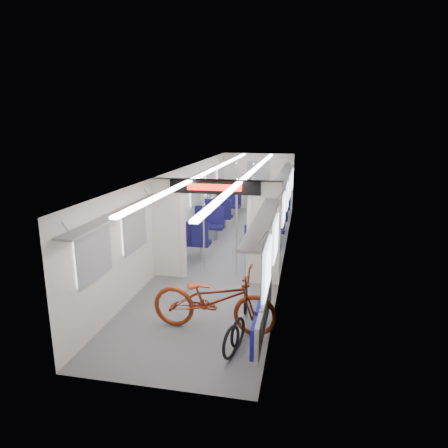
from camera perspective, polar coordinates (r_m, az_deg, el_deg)
name	(u,v)px	position (r m, az deg, el deg)	size (l,w,h in m)	color
carriage	(230,201)	(10.53, 0.87, 3.31)	(12.00, 12.02, 2.31)	#515456
bicycle	(214,299)	(6.92, -1.49, -10.73)	(0.76, 2.18, 1.15)	maroon
flip_bench	(263,312)	(6.51, 5.56, -12.40)	(0.12, 2.13, 0.55)	gray
bike_hoop_a	(231,344)	(6.32, 1.01, -16.72)	(0.53, 0.53, 0.05)	black
bike_hoop_b	(238,334)	(6.61, 1.99, -15.40)	(0.49, 0.49, 0.05)	black
bike_hoop_c	(246,302)	(7.64, 3.11, -11.04)	(0.52, 0.52, 0.05)	black
seat_bay_near_left	(201,229)	(11.42, -3.29, -0.71)	(0.93, 2.16, 1.13)	#100E3D
seat_bay_near_right	(266,233)	(11.09, 6.08, -1.25)	(0.92, 2.11, 1.11)	#100E3D
seat_bay_far_left	(223,207)	(14.43, -0.08, 2.51)	(0.95, 2.24, 1.15)	#100E3D
seat_bay_far_right	(276,208)	(14.32, 7.39, 2.32)	(0.96, 2.29, 1.16)	#100E3D
stanchion_near_left	(204,224)	(9.55, -2.90, 0.01)	(0.05, 0.05, 2.30)	silver
stanchion_near_right	(237,228)	(9.22, 1.80, -0.51)	(0.04, 0.04, 2.30)	silver
stanchion_far_left	(236,198)	(12.83, 1.75, 3.69)	(0.04, 0.04, 2.30)	silver
stanchion_far_right	(253,200)	(12.64, 4.13, 3.49)	(0.04, 0.04, 2.30)	silver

